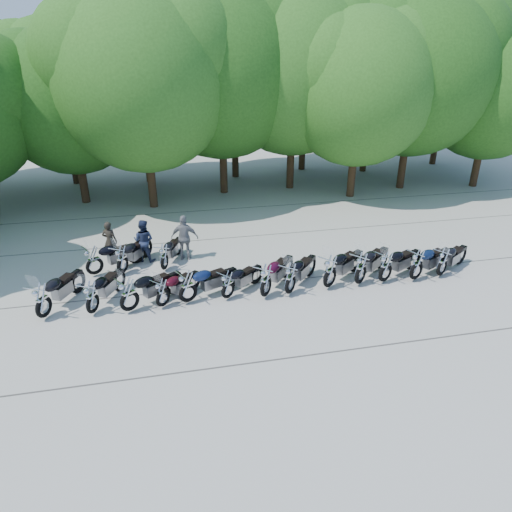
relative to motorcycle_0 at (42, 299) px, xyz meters
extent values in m
plane|color=#9B978C|center=(7.05, -0.59, -0.69)|extent=(90.00, 90.00, 0.00)
cylinder|color=#3A2614|center=(-0.20, 12.25, 0.96)|extent=(0.44, 0.44, 3.31)
sphere|color=#286319|center=(-0.20, 12.25, 4.62)|extent=(7.31, 7.31, 7.31)
cylinder|color=#3A2614|center=(3.48, 10.65, 1.27)|extent=(0.44, 0.44, 3.93)
sphere|color=#357721|center=(3.48, 10.65, 5.63)|extent=(8.70, 8.70, 8.70)
cylinder|color=#3A2614|center=(7.59, 12.50, 1.37)|extent=(0.44, 0.44, 4.13)
sphere|color=#286319|center=(7.59, 12.50, 5.95)|extent=(9.13, 9.13, 9.13)
cylinder|color=#3A2614|center=(11.66, 12.62, 1.35)|extent=(0.44, 0.44, 4.09)
sphere|color=#357721|center=(11.66, 12.62, 5.88)|extent=(9.04, 9.04, 9.04)
cylinder|color=#3A2614|center=(14.60, 10.23, 1.11)|extent=(0.44, 0.44, 3.62)
sphere|color=#357721|center=(14.60, 10.23, 5.12)|extent=(8.00, 8.00, 8.00)
cylinder|color=#3A2614|center=(18.25, 11.19, 1.29)|extent=(0.44, 0.44, 3.98)
sphere|color=#286319|center=(18.25, 11.19, 5.70)|extent=(8.79, 8.79, 8.79)
cylinder|color=#3A2614|center=(22.88, 10.61, 1.01)|extent=(0.44, 0.44, 3.41)
sphere|color=#286319|center=(22.88, 10.61, 4.78)|extent=(7.53, 7.53, 7.53)
cylinder|color=#3A2614|center=(-1.24, 16.38, 1.07)|extent=(0.44, 0.44, 3.52)
sphere|color=#357721|center=(-1.24, 16.38, 4.97)|extent=(7.78, 7.78, 7.78)
cylinder|color=#3A2614|center=(3.29, 15.84, 1.02)|extent=(0.44, 0.44, 3.42)
sphere|color=#286319|center=(3.29, 15.84, 4.81)|extent=(7.56, 7.56, 7.56)
cylinder|color=#3A2614|center=(8.85, 15.88, 1.09)|extent=(0.44, 0.44, 3.56)
sphere|color=#286319|center=(8.85, 15.88, 5.04)|extent=(7.88, 7.88, 7.88)
cylinder|color=#3A2614|center=(13.74, 16.89, 1.18)|extent=(0.44, 0.44, 3.76)
sphere|color=#286319|center=(13.74, 16.89, 5.35)|extent=(8.31, 8.31, 8.31)
cylinder|color=#3A2614|center=(17.73, 15.51, 1.12)|extent=(0.44, 0.44, 3.63)
sphere|color=#357721|center=(17.73, 15.51, 5.14)|extent=(8.02, 8.02, 8.02)
cylinder|color=#3A2614|center=(23.67, 16.43, 1.49)|extent=(0.44, 0.44, 4.37)
sphere|color=#286319|center=(23.67, 16.43, 6.34)|extent=(9.67, 9.67, 9.67)
imported|color=black|center=(1.76, 4.09, 0.13)|extent=(0.70, 0.58, 1.66)
imported|color=#222B48|center=(3.08, 3.78, 0.17)|extent=(1.03, 0.92, 1.73)
imported|color=gray|center=(4.70, 3.56, 0.24)|extent=(1.17, 0.70, 1.87)
camera|label=1|loc=(3.98, -13.51, 7.22)|focal=32.00mm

